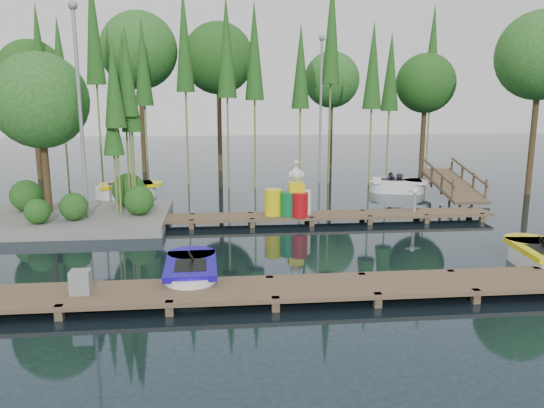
{
  "coord_description": "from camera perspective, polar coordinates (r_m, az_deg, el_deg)",
  "views": [
    {
      "loc": [
        -1.11,
        -15.31,
        4.34
      ],
      "look_at": [
        0.5,
        0.5,
        1.1
      ],
      "focal_mm": 35.0,
      "sensor_mm": 36.0,
      "label": 1
    }
  ],
  "objects": [
    {
      "name": "drum_cluster",
      "position": [
        18.19,
        2.7,
        0.49
      ],
      "size": [
        1.11,
        1.02,
        1.92
      ],
      "color": "#0B652F",
      "rests_on": "far_dock"
    },
    {
      "name": "island",
      "position": [
        19.35,
        -21.54,
        7.3
      ],
      "size": [
        6.2,
        4.2,
        6.75
      ],
      "color": "slate",
      "rests_on": "ground"
    },
    {
      "name": "utility_cabinet",
      "position": [
        11.82,
        -19.89,
        -7.89
      ],
      "size": [
        0.41,
        0.35,
        0.5
      ],
      "primitive_type": "cube",
      "color": "gray",
      "rests_on": "near_dock"
    },
    {
      "name": "boat_yellow_far",
      "position": [
        24.04,
        -15.29,
        1.45
      ],
      "size": [
        3.12,
        1.91,
        1.45
      ],
      "rotation": [
        0.0,
        0.0,
        -0.13
      ],
      "color": "white",
      "rests_on": "ground"
    },
    {
      "name": "tree_screen",
      "position": [
        25.99,
        -8.14,
        15.33
      ],
      "size": [
        34.42,
        18.53,
        10.31
      ],
      "color": "#41311C",
      "rests_on": "ground"
    },
    {
      "name": "boat_yellow_near",
      "position": [
        15.37,
        26.97,
        -5.17
      ],
      "size": [
        1.45,
        2.74,
        0.89
      ],
      "rotation": [
        0.0,
        0.0,
        -0.01
      ],
      "color": "white",
      "rests_on": "ground"
    },
    {
      "name": "lamp_rear",
      "position": [
        26.8,
        5.28,
        11.3
      ],
      "size": [
        0.3,
        0.3,
        7.25
      ],
      "color": "gray",
      "rests_on": "ground"
    },
    {
      "name": "near_dock",
      "position": [
        11.62,
        0.05,
        -9.17
      ],
      "size": [
        18.0,
        1.5,
        0.5
      ],
      "color": "brown",
      "rests_on": "ground"
    },
    {
      "name": "ramp",
      "position": [
        24.33,
        18.83,
        2.03
      ],
      "size": [
        1.5,
        3.94,
        1.49
      ],
      "color": "brown",
      "rests_on": "ground"
    },
    {
      "name": "boat_blue",
      "position": [
        12.66,
        -8.68,
        -7.45
      ],
      "size": [
        1.24,
        2.63,
        0.88
      ],
      "rotation": [
        0.0,
        0.0,
        0.03
      ],
      "color": "white",
      "rests_on": "ground"
    },
    {
      "name": "ground_plane",
      "position": [
        15.95,
        -1.61,
        -4.27
      ],
      "size": [
        90.0,
        90.0,
        0.0
      ],
      "primitive_type": "plane",
      "color": "#1D2D37"
    },
    {
      "name": "lamp_island",
      "position": [
        18.34,
        -20.02,
        10.59
      ],
      "size": [
        0.3,
        0.3,
        7.25
      ],
      "color": "gray",
      "rests_on": "ground"
    },
    {
      "name": "boat_white_far",
      "position": [
        25.06,
        13.38,
        1.92
      ],
      "size": [
        3.02,
        1.95,
        1.32
      ],
      "rotation": [
        0.0,
        0.0,
        0.43
      ],
      "color": "white",
      "rests_on": "ground"
    },
    {
      "name": "far_dock",
      "position": [
        18.4,
        0.92,
        -1.39
      ],
      "size": [
        15.0,
        1.2,
        0.5
      ],
      "color": "brown",
      "rests_on": "ground"
    },
    {
      "name": "yellow_barrel",
      "position": [
        18.26,
        0.13,
        0.19
      ],
      "size": [
        0.6,
        0.6,
        0.91
      ],
      "primitive_type": "cylinder",
      "color": "yellow",
      "rests_on": "far_dock"
    },
    {
      "name": "seagull_post",
      "position": [
        19.41,
        15.13,
        0.84
      ],
      "size": [
        0.53,
        0.29,
        0.86
      ],
      "color": "gray",
      "rests_on": "far_dock"
    }
  ]
}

